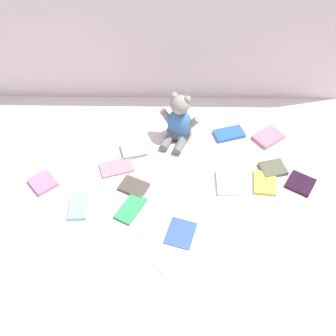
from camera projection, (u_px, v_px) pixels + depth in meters
The scene contains 17 objects.
ground_plane at pixel (163, 166), 1.68m from camera, with size 3.20×3.20×0.00m, color silver.
backdrop_drape at pixel (165, 29), 1.71m from camera, with size 1.71×0.03×0.72m, color beige.
teddy_bear at pixel (179, 123), 1.73m from camera, with size 0.19×0.19×0.23m.
book_case_0 at pixel (273, 169), 1.65m from camera, with size 0.08×0.10×0.02m, color #545742.
book_case_1 at pixel (162, 258), 1.38m from camera, with size 0.07×0.13×0.01m, color white.
book_case_2 at pixel (131, 208), 1.52m from camera, with size 0.07×0.13×0.01m, color #2E9255.
book_case_3 at pixel (229, 134), 1.79m from camera, with size 0.08×0.13×0.02m, color #285AAF.
book_case_4 at pixel (268, 137), 1.78m from camera, with size 0.09×0.13×0.02m, color #BF6D83.
book_case_5 at pixel (181, 233), 1.45m from camera, with size 0.10×0.12×0.01m, color #3956A8.
book_case_6 at pixel (117, 167), 1.66m from camera, with size 0.08×0.14×0.01m, color #BA7887.
book_case_7 at pixel (301, 183), 1.60m from camera, with size 0.10×0.10×0.01m, color black.
book_case_8 at pixel (133, 150), 1.72m from camera, with size 0.09×0.10×0.02m, color #9A9995.
book_case_9 at pixel (79, 206), 1.53m from camera, with size 0.07×0.12×0.02m, color #83B3D1.
book_case_10 at pixel (265, 183), 1.60m from camera, with size 0.09×0.12×0.01m, color gold.
book_case_11 at pixel (134, 187), 1.59m from camera, with size 0.08×0.11×0.01m, color #4D433B.
book_case_12 at pixel (43, 183), 1.60m from camera, with size 0.09×0.10×0.02m, color #B46E93.
book_case_13 at pixel (227, 182), 1.60m from camera, with size 0.09×0.12×0.02m, color white.
Camera 1 is at (0.03, -1.11, 1.25)m, focal length 42.42 mm.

